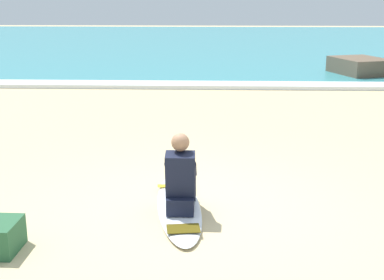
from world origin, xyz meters
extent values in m
plane|color=#CCB584|center=(0.00, 0.00, 0.00)|extent=(80.00, 80.00, 0.00)
cube|color=teal|center=(0.00, 22.57, 0.05)|extent=(80.00, 28.00, 0.10)
cube|color=white|center=(0.00, 8.87, 0.06)|extent=(80.00, 0.90, 0.11)
ellipsoid|color=silver|center=(-0.24, -0.01, 0.04)|extent=(0.81, 2.31, 0.07)
cube|color=gold|center=(-0.32, 0.62, 0.07)|extent=(0.49, 0.16, 0.01)
cube|color=#4C400C|center=(-0.14, -0.72, 0.07)|extent=(0.39, 0.29, 0.01)
cube|color=black|center=(-0.20, -0.30, 0.18)|extent=(0.32, 0.26, 0.20)
cylinder|color=black|center=(-0.30, -0.11, 0.33)|extent=(0.15, 0.41, 0.43)
cylinder|color=black|center=(-0.32, 0.09, 0.30)|extent=(0.12, 0.26, 0.42)
cube|color=black|center=(-0.32, 0.16, 0.10)|extent=(0.10, 0.22, 0.05)
cylinder|color=black|center=(-0.10, -0.11, 0.33)|extent=(0.15, 0.41, 0.43)
cylinder|color=black|center=(-0.09, 0.10, 0.30)|extent=(0.12, 0.26, 0.42)
cube|color=black|center=(-0.08, 0.17, 0.10)|extent=(0.10, 0.22, 0.05)
cube|color=black|center=(-0.20, -0.26, 0.53)|extent=(0.34, 0.30, 0.57)
sphere|color=#A37556|center=(-0.20, -0.23, 0.92)|extent=(0.21, 0.21, 0.21)
cylinder|color=black|center=(-0.34, -0.11, 0.55)|extent=(0.09, 0.40, 0.31)
cylinder|color=black|center=(-0.06, -0.10, 0.55)|extent=(0.09, 0.40, 0.31)
cube|color=brown|center=(4.89, 11.01, 0.30)|extent=(1.89, 2.14, 0.60)
cube|color=#285B38|center=(-1.99, -1.17, 0.16)|extent=(0.37, 0.49, 0.32)
camera|label=1|loc=(0.15, -6.00, 2.54)|focal=49.11mm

